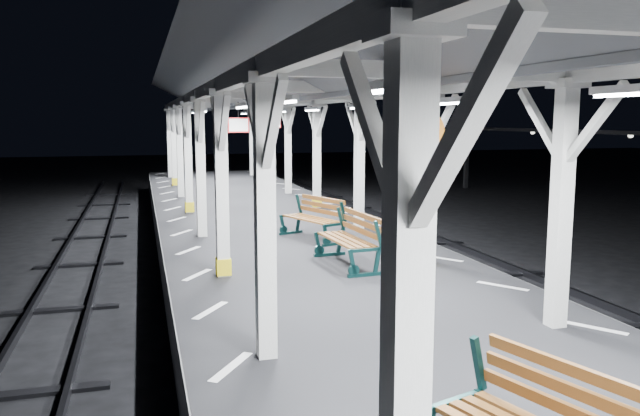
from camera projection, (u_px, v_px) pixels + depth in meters
name	position (u px, v px, depth m)	size (l,w,h in m)	color
ground	(366.00, 358.00, 10.01)	(120.00, 120.00, 0.00)	black
platform	(366.00, 328.00, 9.94)	(6.00, 50.00, 1.00)	black
hazard_stripes_left	(210.00, 310.00, 9.20)	(1.00, 48.00, 0.01)	silver
hazard_stripes_right	(502.00, 286.00, 10.54)	(1.00, 48.00, 0.01)	silver
track_left	(27.00, 390.00, 8.63)	(2.20, 60.00, 0.16)	#2D2D33
track_right	(623.00, 325.00, 11.36)	(2.20, 60.00, 0.16)	#2D2D33
canopy	(369.00, 68.00, 9.35)	(5.40, 49.00, 4.65)	silver
bench_mid	(351.00, 238.00, 11.99)	(0.83, 1.92, 1.02)	#0C2C2C
bench_far	(315.00, 217.00, 14.64)	(1.25, 1.93, 0.98)	#0C2C2C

